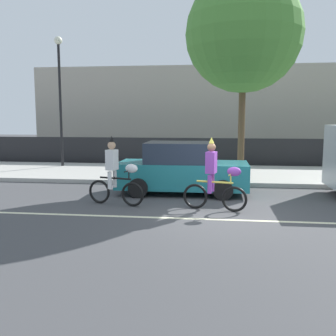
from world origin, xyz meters
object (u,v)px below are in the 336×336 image
parade_cyclist_purple (215,179)px  parked_car_teal (182,169)px  street_lamp_post (60,82)px  parade_cyclist_zebra (116,175)px

parade_cyclist_purple → parked_car_teal: 2.42m
parked_car_teal → street_lamp_post: street_lamp_post is taller
street_lamp_post → parade_cyclist_zebra: bearing=-57.8°
parade_cyclist_purple → parked_car_teal: bearing=116.3°
parade_cyclist_zebra → street_lamp_post: (-4.41, 7.00, 3.15)m
parade_cyclist_zebra → parked_car_teal: size_ratio=0.47×
parade_cyclist_zebra → parade_cyclist_purple: same height
parked_car_teal → street_lamp_post: size_ratio=0.70×
parked_car_teal → parade_cyclist_purple: bearing=-63.7°
parade_cyclist_zebra → street_lamp_post: street_lamp_post is taller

